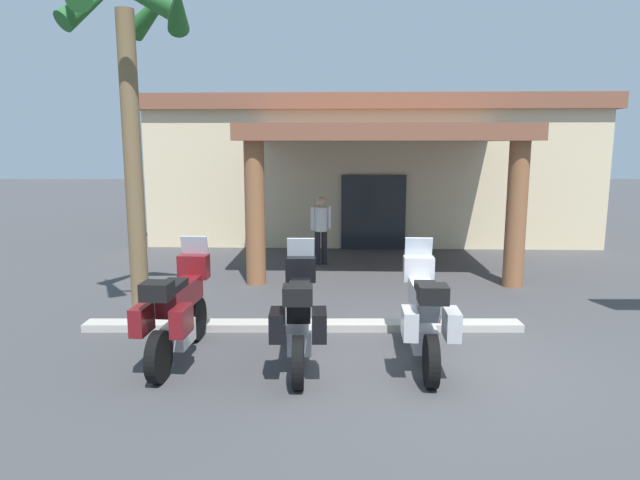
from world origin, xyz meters
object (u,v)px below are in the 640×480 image
motorcycle_black (302,315)px  motorcycle_silver (427,314)px  motel_building (371,166)px  palm_tree_roadside (130,49)px  pedestrian (323,226)px  motorcycle_maroon (180,311)px

motorcycle_black → motorcycle_silver: bearing=-89.2°
motel_building → motorcycle_silver: 11.53m
motorcycle_black → palm_tree_roadside: size_ratio=0.38×
pedestrian → palm_tree_roadside: size_ratio=0.29×
motorcycle_black → pedestrian: size_ratio=1.32×
motorcycle_maroon → motorcycle_black: same height
motorcycle_maroon → motorcycle_black: 1.69m
pedestrian → motorcycle_black: bearing=-23.3°
motorcycle_black → motorcycle_silver: same height
motorcycle_maroon → motel_building: bearing=-12.6°
pedestrian → palm_tree_roadside: bearing=-53.1°
motorcycle_silver → palm_tree_roadside: size_ratio=0.38×
motorcycle_maroon → palm_tree_roadside: bearing=37.4°
palm_tree_roadside → motel_building: bearing=64.8°
motel_building → pedestrian: size_ratio=8.11×
motel_building → motorcycle_silver: bearing=-88.8°
motorcycle_maroon → motorcycle_silver: (3.37, -0.14, 0.00)m
pedestrian → palm_tree_roadside: (-2.98, -4.68, 3.43)m
motorcycle_black → pedestrian: (0.30, 6.44, 0.27)m
motorcycle_maroon → palm_tree_roadside: 4.15m
motorcycle_maroon → pedestrian: size_ratio=1.32×
motorcycle_black → palm_tree_roadside: palm_tree_roadside is taller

